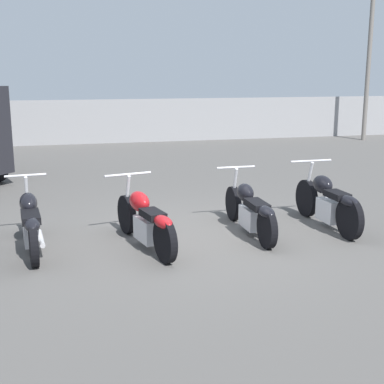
% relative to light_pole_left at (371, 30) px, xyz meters
% --- Properties ---
extents(ground_plane, '(60.00, 60.00, 0.00)m').
position_rel_light_pole_left_xyz_m(ground_plane, '(-9.00, -10.01, -3.90)').
color(ground_plane, '#514F4C').
extents(fence_back, '(40.00, 0.04, 1.53)m').
position_rel_light_pole_left_xyz_m(fence_back, '(-9.00, 1.37, -3.13)').
color(fence_back, gray).
rests_on(fence_back, ground_plane).
extents(light_pole_left, '(0.70, 0.35, 6.48)m').
position_rel_light_pole_left_xyz_m(light_pole_left, '(0.00, 0.00, 0.00)').
color(light_pole_left, slate).
rests_on(light_pole_left, ground_plane).
extents(motorcycle_slot_0, '(0.60, 2.06, 0.97)m').
position_rel_light_pole_left_xyz_m(motorcycle_slot_0, '(-11.40, -10.03, -3.49)').
color(motorcycle_slot_0, black).
rests_on(motorcycle_slot_0, ground_plane).
extents(motorcycle_slot_1, '(0.79, 2.05, 0.97)m').
position_rel_light_pole_left_xyz_m(motorcycle_slot_1, '(-9.82, -10.31, -3.49)').
color(motorcycle_slot_1, black).
rests_on(motorcycle_slot_1, ground_plane).
extents(motorcycle_slot_2, '(0.65, 2.11, 0.94)m').
position_rel_light_pole_left_xyz_m(motorcycle_slot_2, '(-8.14, -10.05, -3.51)').
color(motorcycle_slot_2, black).
rests_on(motorcycle_slot_2, ground_plane).
extents(motorcycle_slot_3, '(0.75, 2.02, 1.01)m').
position_rel_light_pole_left_xyz_m(motorcycle_slot_3, '(-6.81, -10.03, -3.47)').
color(motorcycle_slot_3, black).
rests_on(motorcycle_slot_3, ground_plane).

